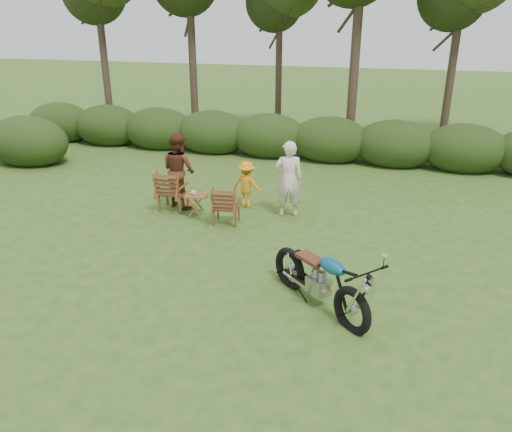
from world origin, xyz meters
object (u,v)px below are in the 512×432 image
(cup, at_px, (194,193))
(lawn_chair_left, at_px, (174,209))
(lawn_chair_right, at_px, (227,223))
(adult_a, at_px, (288,215))
(child, at_px, (247,207))
(motorcycle, at_px, (318,305))
(adult_b, at_px, (181,205))
(side_table, at_px, (196,206))

(cup, bearing_deg, lawn_chair_left, 156.83)
(lawn_chair_left, bearing_deg, lawn_chair_right, 161.45)
(adult_a, bearing_deg, child, -28.92)
(motorcycle, relative_size, cup, 16.95)
(motorcycle, bearing_deg, cup, 179.83)
(motorcycle, height_order, adult_b, adult_b)
(lawn_chair_right, distance_m, side_table, 0.87)
(cup, xyz_separation_m, adult_a, (2.06, 0.65, -0.58))
(lawn_chair_left, distance_m, adult_b, 0.30)
(cup, bearing_deg, motorcycle, -41.53)
(lawn_chair_right, bearing_deg, adult_a, -153.25)
(motorcycle, relative_size, adult_a, 1.22)
(lawn_chair_left, xyz_separation_m, cup, (0.65, -0.28, 0.58))
(adult_a, xyz_separation_m, child, (-1.08, 0.29, 0.00))
(lawn_chair_right, xyz_separation_m, adult_b, (-1.45, 0.75, 0.00))
(lawn_chair_right, height_order, cup, cup)
(lawn_chair_right, relative_size, cup, 6.96)
(motorcycle, xyz_separation_m, cup, (-3.37, 2.99, 0.58))
(motorcycle, bearing_deg, lawn_chair_right, 173.33)
(adult_b, distance_m, child, 1.62)
(cup, distance_m, adult_a, 2.23)
(adult_a, distance_m, child, 1.12)
(lawn_chair_left, relative_size, adult_b, 0.55)
(lawn_chair_right, xyz_separation_m, adult_a, (1.21, 0.83, 0.00))
(child, bearing_deg, lawn_chair_right, 88.28)
(lawn_chair_left, xyz_separation_m, adult_b, (0.05, 0.30, 0.00))
(adult_b, relative_size, child, 1.58)
(lawn_chair_left, distance_m, side_table, 0.79)
(child, bearing_deg, adult_b, 17.82)
(lawn_chair_left, bearing_deg, side_table, 157.64)
(side_table, distance_m, adult_a, 2.13)
(side_table, relative_size, child, 0.47)
(motorcycle, height_order, adult_a, adult_a)
(motorcycle, distance_m, child, 4.60)
(cup, relative_size, adult_a, 0.07)
(motorcycle, distance_m, adult_a, 3.87)
(cup, height_order, adult_b, adult_b)
(lawn_chair_right, relative_size, adult_a, 0.50)
(adult_b, bearing_deg, side_table, 167.20)
(motorcycle, bearing_deg, side_table, 179.31)
(adult_a, height_order, child, adult_a)
(lawn_chair_right, xyz_separation_m, lawn_chair_left, (-1.50, 0.46, 0.00))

